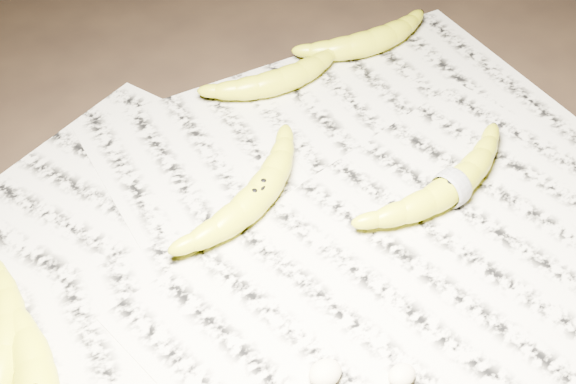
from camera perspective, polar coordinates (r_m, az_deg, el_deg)
ground at (r=0.85m, az=-1.34°, el=-3.35°), size 3.00×3.00×0.00m
newspaper_patch at (r=0.82m, az=-0.70°, el=-5.20°), size 0.90×0.70×0.01m
banana_left_b at (r=0.77m, az=-19.63°, el=-10.79°), size 0.16×0.20×0.04m
banana_center at (r=0.86m, az=-2.18°, el=-0.11°), size 0.20×0.13×0.04m
banana_taped at (r=0.89m, az=11.57°, el=0.46°), size 0.21×0.07×0.03m
banana_upper_a at (r=1.02m, az=-0.55°, el=8.09°), size 0.18×0.08×0.03m
banana_upper_b at (r=1.09m, az=5.86°, el=10.70°), size 0.18×0.08×0.03m
measuring_tape at (r=0.89m, az=11.57°, el=0.46°), size 0.01×0.04×0.04m
flesh_chunk_b at (r=0.73m, az=2.67°, el=-12.56°), size 0.03×0.03×0.02m
flesh_chunk_c at (r=0.74m, az=8.13°, el=-12.60°), size 0.03×0.02×0.02m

